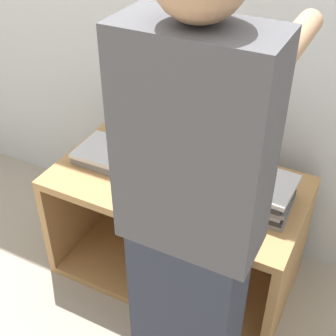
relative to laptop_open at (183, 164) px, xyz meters
The scene contains 8 objects.
ground_plane 0.70m from the laptop_open, 90.00° to the right, with size 12.00×12.00×0.00m, color #9E9384.
wall_back 0.69m from the laptop_open, 90.00° to the left, with size 8.00×0.05×2.40m.
cart 0.33m from the laptop_open, 90.00° to the left, with size 1.09×0.59×0.55m.
laptop_open is the anchor object (origin of this frame).
laptop_stack_left 0.33m from the laptop_open, behind, with size 0.31×0.24×0.06m.
laptop_stack_right 0.34m from the laptop_open, ahead, with size 0.32×0.25×0.12m.
person 0.67m from the laptop_open, 62.42° to the right, with size 0.40×0.53×1.64m.
inventory_tag 0.36m from the laptop_open, 18.23° to the right, with size 0.06×0.02×0.01m.
Camera 1 is at (0.69, -1.14, 1.76)m, focal length 50.00 mm.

